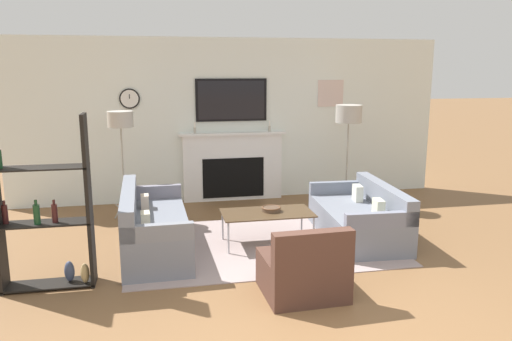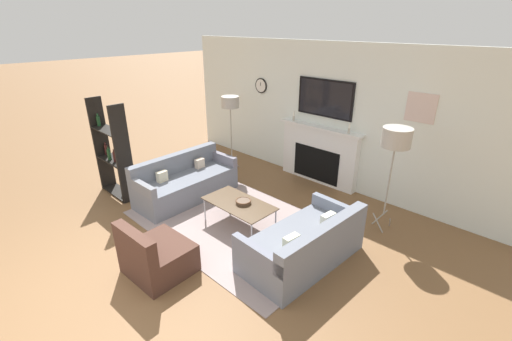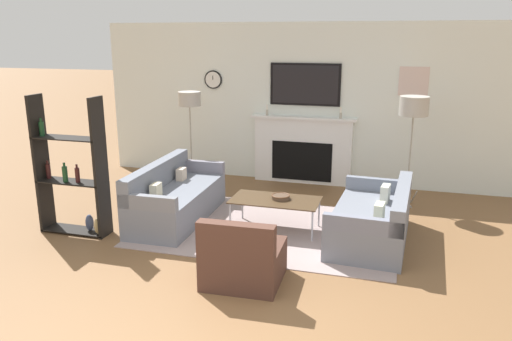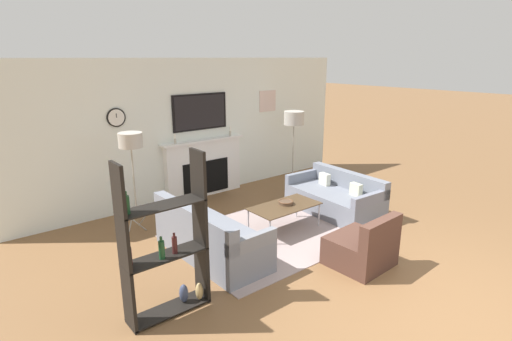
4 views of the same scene
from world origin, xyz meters
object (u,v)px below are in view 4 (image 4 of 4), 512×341
(armchair, at_px, (362,248))
(shelf_unit, at_px, (166,247))
(coffee_table, at_px, (285,207))
(decorative_bowl, at_px, (286,202))
(floor_lamp_left, at_px, (131,142))
(couch_left, at_px, (209,238))
(floor_lamp_right, at_px, (294,119))
(couch_right, at_px, (335,198))

(armchair, relative_size, shelf_unit, 0.45)
(shelf_unit, bearing_deg, coffee_table, 17.94)
(armchair, relative_size, coffee_table, 0.70)
(decorative_bowl, height_order, floor_lamp_left, floor_lamp_left)
(coffee_table, relative_size, decorative_bowl, 4.70)
(coffee_table, bearing_deg, armchair, -88.80)
(couch_left, xyz_separation_m, coffee_table, (1.43, -0.00, 0.11))
(armchair, height_order, floor_lamp_right, floor_lamp_right)
(couch_left, relative_size, armchair, 2.35)
(couch_left, bearing_deg, floor_lamp_right, 26.30)
(armchair, bearing_deg, coffee_table, 91.20)
(floor_lamp_right, bearing_deg, armchair, -118.31)
(floor_lamp_left, height_order, shelf_unit, shelf_unit)
(couch_right, relative_size, floor_lamp_right, 1.06)
(couch_right, bearing_deg, coffee_table, -179.90)
(couch_left, distance_m, armchair, 2.10)
(couch_right, distance_m, coffee_table, 1.27)
(couch_right, bearing_deg, shelf_unit, -167.89)
(armchair, xyz_separation_m, shelf_unit, (-2.49, 0.70, 0.54))
(couch_right, height_order, decorative_bowl, couch_right)
(couch_right, bearing_deg, floor_lamp_right, 75.23)
(decorative_bowl, bearing_deg, armchair, -91.11)
(couch_right, distance_m, floor_lamp_left, 3.65)
(couch_left, distance_m, floor_lamp_left, 1.97)
(armchair, xyz_separation_m, coffee_table, (-0.03, 1.50, 0.15))
(floor_lamp_right, xyz_separation_m, shelf_unit, (-4.12, -2.33, -0.69))
(couch_left, bearing_deg, shelf_unit, -142.14)
(couch_left, height_order, decorative_bowl, couch_left)
(armchair, bearing_deg, couch_left, 134.26)
(floor_lamp_left, xyz_separation_m, floor_lamp_right, (3.50, 0.00, 0.02))
(floor_lamp_left, relative_size, floor_lamp_right, 0.98)
(armchair, bearing_deg, decorative_bowl, 88.89)
(armchair, distance_m, coffee_table, 1.50)
(armchair, distance_m, decorative_bowl, 1.55)
(couch_left, relative_size, couch_right, 1.08)
(armchair, distance_m, floor_lamp_left, 3.76)
(coffee_table, height_order, shelf_unit, shelf_unit)
(couch_left, relative_size, floor_lamp_right, 1.14)
(armchair, height_order, decorative_bowl, armchair)
(couch_left, height_order, coffee_table, couch_left)
(couch_left, relative_size, decorative_bowl, 7.70)
(coffee_table, xyz_separation_m, shelf_unit, (-2.46, -0.80, 0.39))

